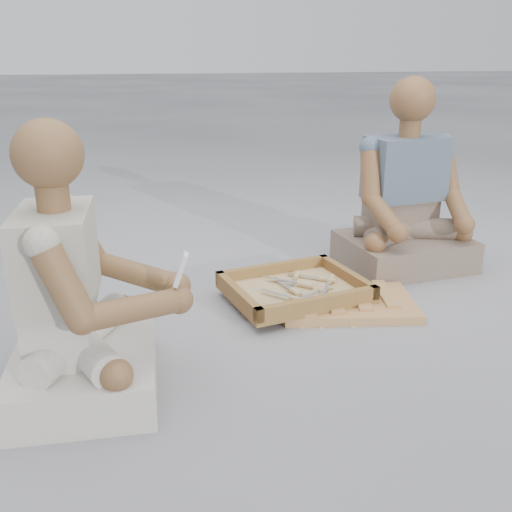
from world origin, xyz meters
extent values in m
plane|color=#9B9BA0|center=(0.00, 0.00, 0.00)|extent=(60.00, 60.00, 0.00)
cube|color=brown|center=(0.30, 0.18, 0.02)|extent=(0.62, 0.48, 0.04)
cube|color=brown|center=(0.10, 0.28, 0.05)|extent=(0.63, 0.54, 0.02)
cube|color=brown|center=(0.07, 0.48, 0.08)|extent=(0.55, 0.13, 0.06)
cube|color=brown|center=(0.14, 0.07, 0.08)|extent=(0.55, 0.13, 0.06)
cube|color=brown|center=(0.36, 0.32, 0.08)|extent=(0.11, 0.44, 0.06)
cube|color=brown|center=(-0.16, 0.23, 0.08)|extent=(0.11, 0.44, 0.06)
cube|color=#D4BA7D|center=(0.10, 0.28, 0.06)|extent=(0.55, 0.46, 0.01)
cube|color=silver|center=(0.18, 0.39, 0.07)|extent=(0.13, 0.10, 0.00)
cylinder|color=tan|center=(0.27, 0.32, 0.07)|extent=(0.07, 0.06, 0.02)
cube|color=silver|center=(0.00, 0.21, 0.08)|extent=(0.11, 0.12, 0.00)
cylinder|color=tan|center=(0.07, 0.13, 0.08)|extent=(0.06, 0.07, 0.02)
cube|color=silver|center=(0.12, 0.17, 0.07)|extent=(0.15, 0.05, 0.00)
cylinder|color=tan|center=(0.23, 0.14, 0.07)|extent=(0.07, 0.04, 0.02)
cube|color=silver|center=(0.10, 0.31, 0.07)|extent=(0.08, 0.14, 0.00)
cylinder|color=tan|center=(0.15, 0.41, 0.07)|extent=(0.05, 0.07, 0.02)
cube|color=silver|center=(0.12, 0.19, 0.06)|extent=(0.14, 0.07, 0.00)
cylinder|color=tan|center=(0.22, 0.23, 0.06)|extent=(0.07, 0.05, 0.02)
cube|color=silver|center=(0.22, 0.22, 0.08)|extent=(0.09, 0.13, 0.00)
cylinder|color=tan|center=(0.28, 0.31, 0.08)|extent=(0.06, 0.07, 0.02)
cube|color=silver|center=(0.06, 0.32, 0.08)|extent=(0.04, 0.15, 0.00)
cylinder|color=tan|center=(0.08, 0.21, 0.08)|extent=(0.04, 0.07, 0.02)
cube|color=silver|center=(0.07, 0.35, 0.08)|extent=(0.12, 0.11, 0.00)
cylinder|color=tan|center=(0.15, 0.28, 0.08)|extent=(0.07, 0.06, 0.02)
cube|color=#D4BA7D|center=(0.36, 0.25, 0.00)|extent=(0.02, 0.02, 0.00)
cube|color=#D4BA7D|center=(0.06, 0.03, 0.00)|extent=(0.02, 0.02, 0.00)
cube|color=#D4BA7D|center=(0.05, 0.12, 0.00)|extent=(0.02, 0.02, 0.00)
cube|color=#D4BA7D|center=(0.09, 0.06, 0.00)|extent=(0.02, 0.02, 0.00)
cube|color=#D4BA7D|center=(0.28, 0.40, 0.00)|extent=(0.02, 0.02, 0.00)
cube|color=#D4BA7D|center=(0.32, 0.29, 0.00)|extent=(0.02, 0.02, 0.00)
cube|color=#D4BA7D|center=(0.25, -0.01, 0.00)|extent=(0.02, 0.02, 0.00)
cube|color=#D4BA7D|center=(0.13, 0.02, 0.00)|extent=(0.02, 0.02, 0.00)
cube|color=#D4BA7D|center=(0.03, 0.46, 0.00)|extent=(0.02, 0.02, 0.00)
cube|color=#D4BA7D|center=(0.24, 0.17, 0.00)|extent=(0.02, 0.02, 0.00)
cube|color=#D4BA7D|center=(-0.16, 0.54, 0.00)|extent=(0.02, 0.02, 0.00)
cube|color=#D4BA7D|center=(-0.16, 0.34, 0.00)|extent=(0.02, 0.02, 0.00)
cube|color=#D4BA7D|center=(0.43, 0.29, 0.00)|extent=(0.02, 0.02, 0.00)
cube|color=#D4BA7D|center=(0.04, 0.46, 0.00)|extent=(0.02, 0.02, 0.00)
cube|color=#D4BA7D|center=(0.26, 0.13, 0.00)|extent=(0.02, 0.02, 0.00)
cube|color=beige|center=(-0.75, -0.20, 0.07)|extent=(0.47, 0.57, 0.14)
cube|color=beige|center=(-0.80, -0.19, 0.23)|extent=(0.21, 0.31, 0.17)
cube|color=beige|center=(-0.79, -0.19, 0.45)|extent=(0.23, 0.35, 0.28)
sphere|color=brown|center=(-0.78, -0.19, 0.75)|extent=(0.20, 0.20, 0.20)
sphere|color=brown|center=(-0.44, -0.16, 0.31)|extent=(0.09, 0.09, 0.09)
sphere|color=brown|center=(-0.45, -0.27, 0.31)|extent=(0.09, 0.09, 0.09)
cube|color=#7A6858|center=(0.77, 0.58, 0.08)|extent=(0.63, 0.52, 0.15)
cube|color=#7A6858|center=(0.77, 0.64, 0.24)|extent=(0.34, 0.23, 0.18)
cube|color=slate|center=(0.77, 0.63, 0.49)|extent=(0.38, 0.26, 0.30)
sphere|color=brown|center=(0.77, 0.62, 0.81)|extent=(0.21, 0.21, 0.21)
sphere|color=brown|center=(0.97, 0.39, 0.25)|extent=(0.10, 0.10, 0.10)
sphere|color=brown|center=(0.61, 0.36, 0.25)|extent=(0.10, 0.10, 0.10)
cube|color=silver|center=(-0.44, -0.27, 0.41)|extent=(0.06, 0.05, 0.10)
cube|color=black|center=(-0.44, -0.27, 0.42)|extent=(0.02, 0.03, 0.03)
camera|label=1|loc=(-0.61, -1.86, 1.01)|focal=40.00mm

